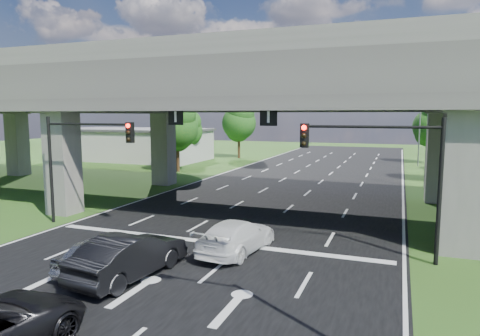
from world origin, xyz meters
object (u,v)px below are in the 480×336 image
Objects in this scene: car_dark at (130,256)px; car_white at (237,236)px; signal_left at (80,150)px; signal_right at (384,161)px; streetlight_far at (423,118)px; streetlight_beyond at (417,117)px; car_silver at (103,253)px.

car_dark is 4.98m from car_white.
car_dark is at bearing -38.66° from signal_left.
signal_right is 0.60× the size of streetlight_far.
streetlight_far reaches higher than signal_right.
car_white is (9.62, -1.36, -3.44)m from signal_left.
streetlight_far is 1.98× the size of car_dark.
streetlight_beyond is at bearing -98.39° from car_dark.
signal_right is 20.25m from streetlight_far.
car_silver is 5.69m from car_white.
car_silver is at bearing -152.08° from signal_right.
streetlight_far is 1.00× the size of streetlight_beyond.
car_white is at bearing -111.18° from streetlight_far.
signal_right is 1.45× the size of car_silver.
signal_left is 26.95m from streetlight_far.
car_dark reaches higher than car_silver.
signal_right is 0.60× the size of streetlight_beyond.
car_white is (-8.30, -21.42, -5.10)m from streetlight_far.
car_silver is (-12.36, -41.40, -5.11)m from streetlight_beyond.
car_silver is (5.56, -5.34, -3.45)m from signal_left.
signal_left is 0.60× the size of streetlight_beyond.
car_dark is (6.95, -5.56, -3.32)m from signal_left.
streetlight_beyond reaches higher than signal_left.
signal_left reaches higher than car_silver.
signal_right is 15.65m from signal_left.
signal_right reaches higher than car_silver.
signal_right reaches higher than car_white.
signal_left reaches higher than car_white.
signal_left is at bearing -131.78° from streetlight_far.
signal_right is 36.17m from streetlight_beyond.
streetlight_far reaches higher than car_white.
signal_left reaches higher than car_dark.
streetlight_far is at bearing 83.53° from signal_right.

